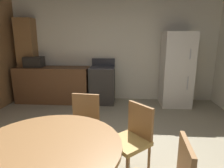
{
  "coord_description": "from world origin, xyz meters",
  "views": [
    {
      "loc": [
        0.28,
        -1.92,
        1.61
      ],
      "look_at": [
        0.09,
        0.93,
        0.92
      ],
      "focal_mm": 30.54,
      "sensor_mm": 36.0,
      "label": 1
    }
  ],
  "objects": [
    {
      "name": "microwave",
      "position": [
        -1.99,
        2.72,
        1.03
      ],
      "size": [
        0.44,
        0.32,
        0.26
      ],
      "primitive_type": "cube",
      "color": "black",
      "rests_on": "kitchen_counter"
    },
    {
      "name": "wall_back",
      "position": [
        0.0,
        3.12,
        1.35
      ],
      "size": [
        5.5,
        0.12,
        2.7
      ],
      "primitive_type": "cube",
      "color": "silver",
      "rests_on": "ground"
    },
    {
      "name": "chair_north",
      "position": [
        -0.26,
        0.43,
        0.5
      ],
      "size": [
        0.44,
        0.44,
        0.87
      ],
      "rotation": [
        0.0,
        0.0,
        4.61
      ],
      "color": "olive",
      "rests_on": "ground"
    },
    {
      "name": "chair_northeast",
      "position": [
        0.39,
        0.1,
        0.5
      ],
      "size": [
        0.56,
        0.56,
        0.87
      ],
      "rotation": [
        0.0,
        0.0,
        3.86
      ],
      "color": "olive",
      "rests_on": "ground"
    },
    {
      "name": "pantry_column",
      "position": [
        -2.23,
        2.9,
        1.05
      ],
      "size": [
        0.44,
        0.36,
        2.1
      ],
      "primitive_type": "cube",
      "color": "olive",
      "rests_on": "ground"
    },
    {
      "name": "dining_table",
      "position": [
        -0.36,
        -0.56,
        0.61
      ],
      "size": [
        1.26,
        1.26,
        0.76
      ],
      "color": "olive",
      "rests_on": "ground"
    },
    {
      "name": "kitchen_counter",
      "position": [
        -1.53,
        2.72,
        0.45
      ],
      "size": [
        1.83,
        0.6,
        0.9
      ],
      "primitive_type": "cube",
      "color": "brown",
      "rests_on": "ground"
    },
    {
      "name": "refrigerator",
      "position": [
        1.53,
        2.67,
        0.88
      ],
      "size": [
        0.68,
        0.68,
        1.76
      ],
      "color": "silver",
      "rests_on": "ground"
    },
    {
      "name": "oven_range",
      "position": [
        -0.27,
        2.73,
        0.47
      ],
      "size": [
        0.6,
        0.6,
        1.1
      ],
      "color": "#2D2B28",
      "rests_on": "ground"
    }
  ]
}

